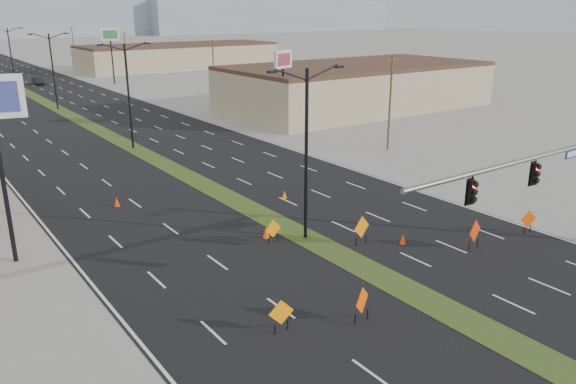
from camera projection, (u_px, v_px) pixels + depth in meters
ground at (472, 325)px, 24.40m from camera, size 600.00×600.00×0.00m
road_surface at (11, 85)px, 101.64m from camera, size 25.00×400.00×0.02m
median_strip at (11, 85)px, 101.64m from camera, size 2.00×400.00×0.04m
building_se_near at (357, 88)px, 77.13m from camera, size 36.00×18.00×5.50m
building_se_far at (179, 57)px, 129.64m from camera, size 44.00×16.00×5.00m
mesa_center at (13, 7)px, 273.93m from camera, size 220.00×50.00×28.00m
mesa_east at (264, 16)px, 345.31m from camera, size 160.00×50.00×18.00m
signal_mast at (553, 176)px, 29.19m from camera, size 16.30×0.60×8.00m
streetlight_0 at (306, 150)px, 31.98m from camera, size 5.15×0.24×10.02m
streetlight_1 at (128, 93)px, 53.61m from camera, size 5.15×0.24×10.02m
streetlight_2 at (53, 69)px, 75.24m from camera, size 5.15×0.24×10.02m
streetlight_3 at (11, 56)px, 96.87m from camera, size 5.15×0.24×10.02m
utility_pole_0 at (390, 102)px, 53.33m from camera, size 1.60×0.20×9.00m
utility_pole_1 at (214, 71)px, 80.37m from camera, size 1.60×0.20×9.00m
utility_pole_2 at (126, 55)px, 107.40m from camera, size 1.60×0.20×9.00m
utility_pole_3 at (74, 46)px, 134.44m from camera, size 1.60×0.20×9.00m
car_mid at (38, 81)px, 101.59m from camera, size 1.62×4.31×1.41m
construction_sign_0 at (281, 314)px, 23.57m from camera, size 1.12×0.27×1.51m
construction_sign_1 at (362, 302)px, 24.31m from camera, size 1.17×0.55×1.69m
construction_sign_2 at (273, 230)px, 32.68m from camera, size 1.07×0.10×1.43m
construction_sign_3 at (362, 228)px, 32.35m from camera, size 1.31×0.26×1.76m
construction_sign_4 at (475, 232)px, 31.78m from camera, size 1.30×0.32×1.76m
construction_sign_5 at (528, 220)px, 34.12m from camera, size 1.05×0.40×1.46m
cone_0 at (266, 233)px, 33.52m from camera, size 0.44×0.44×0.68m
cone_1 at (403, 239)px, 32.67m from camera, size 0.47×0.47×0.60m
cone_2 at (284, 195)px, 40.61m from camera, size 0.44×0.44×0.56m
cone_3 at (117, 202)px, 38.90m from camera, size 0.51×0.51×0.68m
pole_sign_east_near at (283, 66)px, 61.43m from camera, size 2.83×1.25×8.80m
pole_sign_east_far at (110, 39)px, 100.92m from camera, size 3.20×0.89×9.78m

